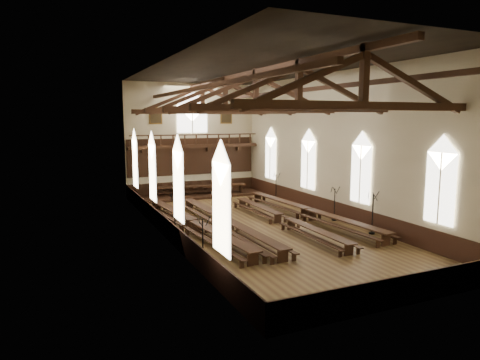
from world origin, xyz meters
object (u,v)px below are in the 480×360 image
object	(u,v)px
candelabrum_left_near	(203,251)
candelabrum_right_near	(372,221)
refectory_row_d	(308,211)
refectory_row_a	(193,223)
candelabrum_right_far	(276,192)
candelabrum_right_mid	(334,210)
high_table	(198,187)
refectory_row_b	(225,221)
refectory_row_c	(284,219)
candelabrum_left_far	(152,208)
dais	(198,195)
candelabrum_left_mid	(175,226)

from	to	relation	value
candelabrum_left_near	candelabrum_right_near	distance (m)	11.16
candelabrum_right_near	refectory_row_d	bearing A→B (deg)	106.85
refectory_row_d	candelabrum_left_near	size ratio (longest dim) A/B	6.21
refectory_row_a	candelabrum_right_far	world-z (taller)	candelabrum_right_far
candelabrum_right_near	candelabrum_right_far	bearing A→B (deg)	90.00
refectory_row_d	candelabrum_right_mid	xyz separation A→B (m)	(1.43, -0.99, 0.14)
refectory_row_d	high_table	world-z (taller)	high_table
refectory_row_d	high_table	size ratio (longest dim) A/B	1.71
refectory_row_b	refectory_row_c	bearing A→B (deg)	-10.83
refectory_row_d	candelabrum_left_near	bearing A→B (deg)	-148.87
refectory_row_b	candelabrum_left_near	size ratio (longest dim) A/B	6.06
refectory_row_c	candelabrum_right_near	bearing A→B (deg)	-44.45
refectory_row_d	candelabrum_left_near	distance (m)	11.29
refectory_row_b	refectory_row_a	bearing A→B (deg)	172.82
candelabrum_right_near	candelabrum_left_far	bearing A→B (deg)	139.14
refectory_row_a	candelabrum_right_far	bearing A→B (deg)	36.46
refectory_row_d	candelabrum_right_near	bearing A→B (deg)	-73.15
high_table	candelabrum_right_mid	bearing A→B (deg)	-65.54
refectory_row_b	dais	xyz separation A→B (m)	(2.09, 11.50, -0.44)
refectory_row_a	refectory_row_b	xyz separation A→B (m)	(1.99, -0.25, -0.01)
candelabrum_right_mid	high_table	bearing A→B (deg)	114.46
refectory_row_b	candelabrum_right_near	world-z (taller)	candelabrum_right_near
candelabrum_left_near	candelabrum_right_far	xyz separation A→B (m)	(11.10, 13.02, -0.02)
candelabrum_left_far	candelabrum_right_mid	size ratio (longest dim) A/B	1.00
candelabrum_left_far	candelabrum_right_mid	xyz separation A→B (m)	(11.10, -5.86, 0.00)
refectory_row_b	candelabrum_right_far	bearing A→B (deg)	43.93
refectory_row_b	high_table	world-z (taller)	high_table
candelabrum_left_near	candelabrum_right_near	size ratio (longest dim) A/B	0.92
high_table	candelabrum_left_near	size ratio (longest dim) A/B	3.63
refectory_row_b	candelabrum_right_far	distance (m)	10.66
refectory_row_d	candelabrum_right_mid	world-z (taller)	candelabrum_right_mid
refectory_row_a	refectory_row_c	world-z (taller)	refectory_row_a
refectory_row_a	high_table	distance (m)	11.97
refectory_row_d	candelabrum_right_far	world-z (taller)	candelabrum_right_far
dais	candelabrum_right_mid	distance (m)	13.51
refectory_row_d	candelabrum_left_mid	size ratio (longest dim) A/B	5.58
candelabrum_right_mid	candelabrum_right_far	size ratio (longest dim) A/B	1.01
high_table	candelabrum_left_far	world-z (taller)	candelabrum_left_far
candelabrum_right_far	refectory_row_d	bearing A→B (deg)	-101.28
candelabrum_left_near	candelabrum_left_mid	bearing A→B (deg)	90.00
high_table	refectory_row_c	bearing A→B (deg)	-81.99
refectory_row_a	candelabrum_right_mid	bearing A→B (deg)	-6.09
candelabrum_left_near	refectory_row_d	bearing A→B (deg)	31.13
refectory_row_a	candelabrum_left_far	size ratio (longest dim) A/B	6.31
candelabrum_left_near	candelabrum_left_mid	xyz separation A→B (m)	(-0.00, 4.83, 0.08)
candelabrum_left_far	dais	bearing A→B (deg)	49.38
candelabrum_left_near	refectory_row_a	bearing A→B (deg)	76.31
dais	candelabrum_left_far	xyz separation A→B (m)	(-5.51, -6.42, 0.60)
high_table	candelabrum_left_mid	bearing A→B (deg)	-114.14
high_table	candelabrum_right_far	xyz separation A→B (m)	(5.59, -4.11, -0.18)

